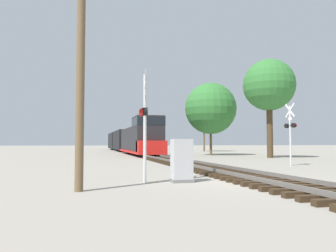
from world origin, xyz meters
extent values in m
plane|color=gray|center=(0.00, 0.00, 0.00)|extent=(400.00, 400.00, 0.00)
cube|color=#382819|center=(0.00, -3.30, 0.08)|extent=(2.60, 0.22, 0.16)
cube|color=#382819|center=(0.00, -2.70, 0.08)|extent=(2.60, 0.22, 0.16)
cube|color=#382819|center=(0.00, -2.10, 0.08)|extent=(2.60, 0.22, 0.16)
cube|color=#382819|center=(0.00, -1.50, 0.08)|extent=(2.60, 0.22, 0.16)
cube|color=#382819|center=(0.00, -0.90, 0.08)|extent=(2.60, 0.22, 0.16)
cube|color=#382819|center=(0.00, -0.30, 0.08)|extent=(2.60, 0.22, 0.16)
cube|color=#382819|center=(0.00, 0.30, 0.08)|extent=(2.60, 0.22, 0.16)
cube|color=#382819|center=(0.00, 0.90, 0.08)|extent=(2.60, 0.22, 0.16)
cube|color=#382819|center=(0.00, 1.50, 0.08)|extent=(2.60, 0.22, 0.16)
cube|color=#382819|center=(0.00, 2.10, 0.08)|extent=(2.60, 0.22, 0.16)
cube|color=#382819|center=(0.00, 2.70, 0.08)|extent=(2.60, 0.22, 0.16)
cube|color=#382819|center=(0.00, 3.30, 0.08)|extent=(2.60, 0.22, 0.16)
cube|color=#382819|center=(0.00, 3.90, 0.08)|extent=(2.60, 0.22, 0.16)
cube|color=#382819|center=(0.00, 4.50, 0.08)|extent=(2.60, 0.22, 0.16)
cube|color=#382819|center=(0.00, 5.10, 0.08)|extent=(2.60, 0.22, 0.16)
cube|color=#382819|center=(0.00, 5.70, 0.08)|extent=(2.60, 0.22, 0.16)
cube|color=#382819|center=(0.00, 6.30, 0.08)|extent=(2.60, 0.22, 0.16)
cube|color=#382819|center=(0.00, 6.90, 0.08)|extent=(2.60, 0.22, 0.16)
cube|color=#382819|center=(0.00, 7.50, 0.08)|extent=(2.60, 0.22, 0.16)
cube|color=#382819|center=(0.00, 8.10, 0.08)|extent=(2.60, 0.22, 0.16)
cube|color=#382819|center=(0.00, 8.70, 0.08)|extent=(2.60, 0.22, 0.16)
cube|color=#382819|center=(0.00, 9.30, 0.08)|extent=(2.60, 0.22, 0.16)
cube|color=#382819|center=(0.00, 9.90, 0.08)|extent=(2.60, 0.22, 0.16)
cube|color=#382819|center=(0.00, 10.50, 0.08)|extent=(2.60, 0.22, 0.16)
cube|color=#382819|center=(0.00, 11.10, 0.08)|extent=(2.60, 0.22, 0.16)
cube|color=#382819|center=(0.00, 11.70, 0.08)|extent=(2.60, 0.22, 0.16)
cube|color=#382819|center=(0.00, 12.30, 0.08)|extent=(2.60, 0.22, 0.16)
cube|color=#382819|center=(0.00, 12.90, 0.08)|extent=(2.60, 0.22, 0.16)
cube|color=#382819|center=(0.00, 13.50, 0.08)|extent=(2.60, 0.22, 0.16)
cube|color=#382819|center=(0.00, 14.10, 0.08)|extent=(2.60, 0.22, 0.16)
cube|color=#382819|center=(0.00, 14.70, 0.08)|extent=(2.60, 0.22, 0.16)
cube|color=#382819|center=(0.00, 15.30, 0.08)|extent=(2.60, 0.22, 0.16)
cube|color=#382819|center=(0.00, 15.90, 0.08)|extent=(2.60, 0.22, 0.16)
cube|color=#382819|center=(0.00, 16.50, 0.08)|extent=(2.60, 0.22, 0.16)
cube|color=#382819|center=(0.00, 17.10, 0.08)|extent=(2.60, 0.22, 0.16)
cube|color=#382819|center=(0.00, 17.70, 0.08)|extent=(2.60, 0.22, 0.16)
cube|color=#382819|center=(0.00, 18.30, 0.08)|extent=(2.60, 0.22, 0.16)
cube|color=#382819|center=(0.00, 18.90, 0.08)|extent=(2.60, 0.22, 0.16)
cube|color=#382819|center=(0.00, 19.50, 0.08)|extent=(2.60, 0.22, 0.16)
cube|color=slate|center=(-0.72, 0.00, 0.23)|extent=(0.07, 160.00, 0.15)
cube|color=slate|center=(0.72, 0.00, 0.23)|extent=(0.07, 160.00, 0.15)
cube|color=#232326|center=(0.00, 32.88, 1.88)|extent=(2.48, 13.15, 3.13)
cube|color=#232326|center=(0.00, 23.68, 2.32)|extent=(2.92, 4.13, 4.02)
cube|color=black|center=(0.00, 23.68, 3.74)|extent=(2.95, 4.18, 0.88)
cube|color=red|center=(0.00, 21.61, 1.01)|extent=(2.92, 1.88, 1.41)
cube|color=red|center=(0.00, 30.07, 0.43)|extent=(2.97, 18.41, 0.24)
cube|color=black|center=(0.00, 23.96, 0.50)|extent=(1.58, 2.20, 1.00)
cube|color=black|center=(0.00, 36.17, 0.50)|extent=(1.58, 2.20, 1.00)
cube|color=black|center=(0.00, 47.83, 2.00)|extent=(2.77, 13.26, 3.38)
cube|color=black|center=(0.00, 43.52, 0.45)|extent=(1.58, 2.20, 0.90)
cube|color=black|center=(0.00, 52.13, 0.45)|extent=(1.58, 2.20, 0.90)
cube|color=black|center=(0.00, 62.82, 2.00)|extent=(2.77, 13.26, 3.38)
cube|color=black|center=(0.00, 58.51, 0.45)|extent=(1.58, 2.20, 0.90)
cube|color=black|center=(0.00, 67.13, 0.45)|extent=(1.58, 2.20, 0.90)
cylinder|color=silver|center=(-4.28, 0.95, 2.02)|extent=(0.12, 0.12, 4.03)
cube|color=white|center=(-4.28, 0.95, 3.73)|extent=(0.17, 0.92, 0.93)
cube|color=white|center=(-4.28, 0.95, 3.73)|extent=(0.17, 0.92, 0.93)
cube|color=black|center=(-4.28, 0.95, 2.60)|extent=(0.19, 0.86, 0.06)
cylinder|color=black|center=(-4.23, 1.29, 2.60)|extent=(0.22, 0.32, 0.30)
sphere|color=red|center=(-4.33, 1.31, 2.60)|extent=(0.26, 0.26, 0.26)
cylinder|color=black|center=(-4.33, 0.60, 2.60)|extent=(0.22, 0.32, 0.30)
sphere|color=red|center=(-4.43, 0.62, 2.60)|extent=(0.26, 0.26, 0.26)
cube|color=white|center=(-4.28, 0.95, 3.18)|extent=(0.08, 0.32, 0.20)
cylinder|color=silver|center=(6.44, 7.62, 1.95)|extent=(0.12, 0.12, 3.89)
cube|color=white|center=(6.44, 7.62, 3.59)|extent=(0.08, 0.93, 0.93)
cube|color=white|center=(6.44, 7.62, 3.59)|extent=(0.08, 0.93, 0.93)
cube|color=black|center=(6.44, 7.62, 2.60)|extent=(0.10, 0.86, 0.06)
cylinder|color=black|center=(6.46, 7.27, 2.60)|extent=(0.19, 0.31, 0.30)
sphere|color=red|center=(6.56, 7.28, 2.60)|extent=(0.26, 0.26, 0.26)
cylinder|color=black|center=(6.43, 7.97, 2.60)|extent=(0.19, 0.31, 0.30)
sphere|color=red|center=(6.53, 7.98, 2.60)|extent=(0.26, 0.26, 0.26)
cube|color=white|center=(6.44, 7.62, 3.04)|extent=(0.05, 0.32, 0.20)
cube|color=slate|center=(-2.90, 0.80, 0.06)|extent=(0.81, 0.66, 0.12)
cube|color=#BCBCBF|center=(-2.90, 0.80, 0.87)|extent=(0.74, 0.60, 1.49)
cylinder|color=brown|center=(-6.59, -0.74, 4.96)|extent=(0.26, 0.26, 9.91)
cylinder|color=#473521|center=(11.34, 18.13, 2.88)|extent=(0.60, 0.60, 5.75)
sphere|color=#337533|center=(11.34, 18.13, 7.30)|extent=(5.17, 5.17, 5.17)
cylinder|color=brown|center=(8.36, 26.52, 1.91)|extent=(0.30, 0.30, 3.83)
sphere|color=#337533|center=(8.36, 26.52, 5.72)|extent=(6.30, 6.30, 6.30)
cylinder|color=brown|center=(13.87, 43.83, 2.79)|extent=(0.32, 0.32, 5.58)
sphere|color=#3D7F38|center=(13.87, 43.83, 7.10)|extent=(5.08, 5.08, 5.08)
camera|label=1|loc=(-6.37, -11.05, 1.46)|focal=35.00mm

